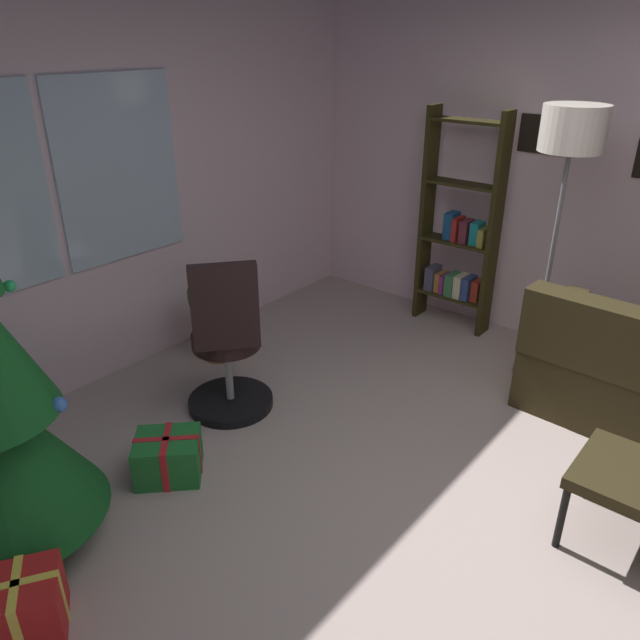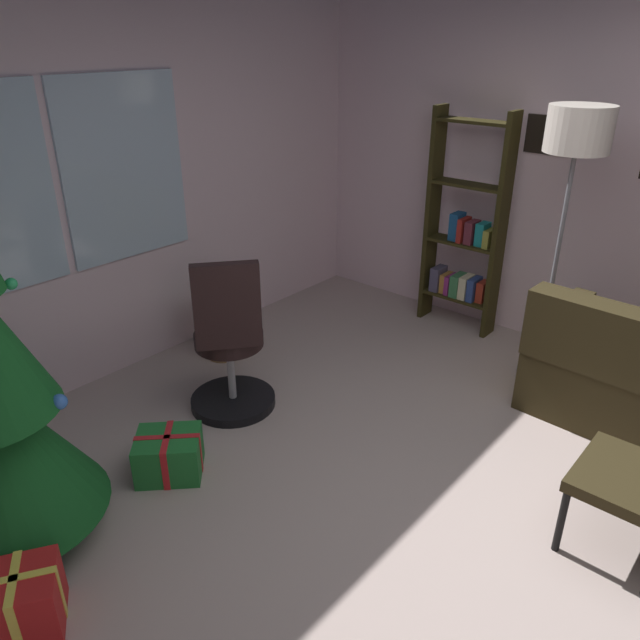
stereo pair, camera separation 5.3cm
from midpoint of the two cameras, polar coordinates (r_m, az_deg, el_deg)
The scene contains 9 objects.
ground_plane at distance 3.28m, azimuth 12.83°, elevation -20.30°, with size 4.78×5.52×0.10m, color #AF9B94.
wall_back_with_windows at distance 4.37m, azimuth -20.39°, elevation 11.32°, with size 4.78×0.12×2.61m.
footstool at distance 3.26m, azimuth 26.54°, elevation -13.32°, with size 0.50×0.46×0.42m.
gift_box_red at distance 3.02m, azimuth -26.68°, elevation -22.94°, with size 0.42×0.41×0.28m.
gift_box_green at distance 3.58m, azimuth -14.48°, elevation -12.31°, with size 0.46×0.46×0.25m.
office_chair at distance 3.88m, azimuth -9.05°, elevation -3.14°, with size 0.58×0.59×1.07m.
bookshelf at distance 5.05m, azimuth 12.61°, elevation 7.66°, with size 0.18×0.64×1.76m.
floor_lamp at distance 4.20m, azimuth 22.11°, elevation 14.84°, with size 0.40×0.40×1.87m.
potted_plant at distance 4.65m, azimuth -10.08°, elevation -0.03°, with size 0.44×0.39×0.67m.
Camera 1 is at (-2.16, -0.87, 2.27)m, focal length 34.10 mm.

